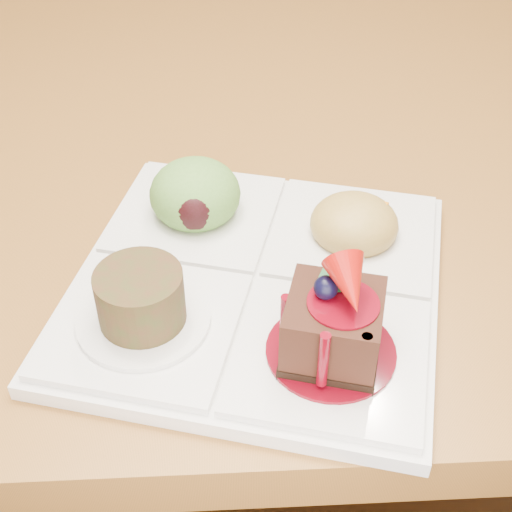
{
  "coord_description": "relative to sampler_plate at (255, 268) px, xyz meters",
  "views": [
    {
      "loc": [
        -0.1,
        -1.13,
        1.11
      ],
      "look_at": [
        -0.08,
        -0.75,
        0.79
      ],
      "focal_mm": 50.0,
      "sensor_mm": 36.0,
      "label": 1
    }
  ],
  "objects": [
    {
      "name": "ground",
      "position": [
        0.08,
        0.75,
        -0.77
      ],
      "size": [
        6.0,
        6.0,
        0.0
      ],
      "primitive_type": "plane",
      "color": "brown"
    },
    {
      "name": "sampler_plate",
      "position": [
        0.0,
        0.0,
        0.0
      ],
      "size": [
        0.32,
        0.32,
        0.1
      ],
      "rotation": [
        0.0,
        0.0,
        -0.27
      ],
      "color": "silver",
      "rests_on": "dining_table"
    }
  ]
}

